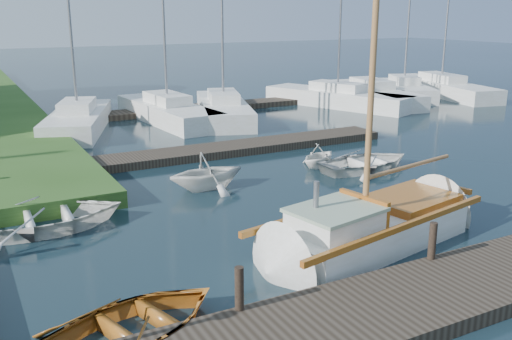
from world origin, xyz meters
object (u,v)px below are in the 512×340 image
tender_b (207,169)px  marina_boat_1 (167,110)px  tender_a (40,214)px  marina_boat_0 (78,118)px  mooring_post_2 (432,241)px  marina_boat_4 (337,97)px  marina_boat_7 (441,86)px  sailboat (374,230)px  tender_c (367,159)px  marina_boat_5 (371,93)px  dinghy (132,320)px  tender_d (319,153)px  marina_boat_6 (404,89)px  mooring_post_1 (239,288)px  marina_boat_2 (223,107)px

tender_b → marina_boat_1: size_ratio=0.22×
tender_a → marina_boat_0: (3.41, 12.25, 0.16)m
mooring_post_2 → marina_boat_1: bearing=87.2°
mooring_post_2 → marina_boat_4: marina_boat_4 is taller
marina_boat_0 → marina_boat_7: bearing=-68.1°
sailboat → mooring_post_2: bearing=-99.1°
tender_c → marina_boat_1: bearing=13.5°
marina_boat_5 → mooring_post_2: bearing=153.0°
dinghy → marina_boat_4: size_ratio=0.35×
tender_d → marina_boat_7: (17.18, 11.11, 0.08)m
tender_d → marina_boat_6: size_ratio=0.19×
marina_boat_0 → marina_boat_1: size_ratio=1.08×
tender_d → tender_c: bearing=-158.2°
mooring_post_1 → mooring_post_2: size_ratio=1.00×
tender_c → tender_b: bearing=83.5°
tender_b → marina_boat_4: bearing=-51.6°
marina_boat_6 → marina_boat_7: marina_boat_7 is taller
sailboat → marina_boat_4: (11.23, 16.93, 0.21)m
mooring_post_2 → tender_c: (3.95, 7.04, -0.34)m
dinghy → tender_a: tender_a is taller
sailboat → marina_boat_5: size_ratio=0.94×
marina_boat_2 → marina_boat_5: (10.20, 0.78, -0.02)m
marina_boat_4 → mooring_post_1: bearing=119.0°
marina_boat_2 → marina_boat_4: 7.48m
marina_boat_6 → marina_boat_7: size_ratio=0.88×
mooring_post_1 → dinghy: (-1.79, 0.42, -0.34)m
marina_boat_0 → mooring_post_2: bearing=-149.1°
sailboat → tender_c: bearing=41.4°
marina_boat_2 → tender_c: bearing=-159.8°
tender_a → marina_boat_7: marina_boat_7 is taller
mooring_post_1 → tender_c: mooring_post_1 is taller
mooring_post_2 → marina_boat_6: 25.80m
marina_boat_2 → marina_boat_0: bearing=106.1°
marina_boat_0 → marina_boat_6: 20.40m
dinghy → tender_b: (4.46, 7.19, 0.28)m
mooring_post_2 → marina_boat_6: marina_boat_6 is taller
tender_b → tender_d: bearing=-84.9°
sailboat → tender_a: size_ratio=2.39×
dinghy → marina_boat_6: 30.03m
dinghy → marina_boat_0: 18.41m
marina_boat_6 → marina_boat_2: bearing=120.3°
tender_d → marina_boat_4: marina_boat_4 is taller
tender_a → mooring_post_1: bearing=-158.2°
tender_c → mooring_post_2: bearing=149.8°
marina_boat_5 → sailboat: bearing=150.1°
tender_a → marina_boat_2: bearing=-40.6°
dinghy → marina_boat_2: (9.99, 17.83, 0.22)m
marina_boat_1 → tender_b: bearing=161.9°
tender_d → marina_boat_5: bearing=-70.7°
mooring_post_1 → marina_boat_0: 18.64m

